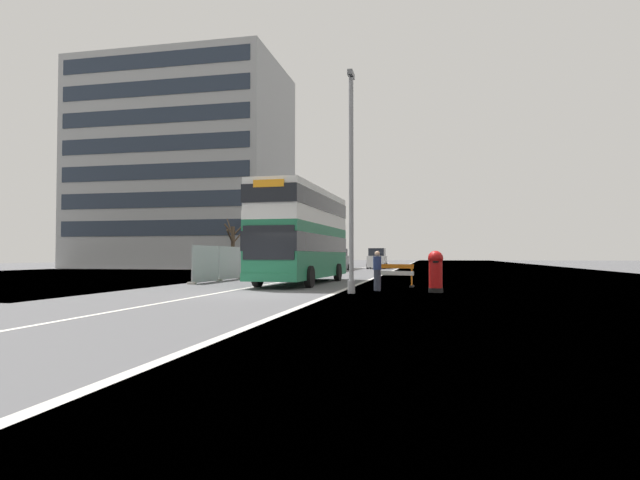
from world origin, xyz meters
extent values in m
cube|color=#4C4C4F|center=(0.00, 0.00, -0.05)|extent=(140.00, 280.00, 0.10)
cube|color=gray|center=(13.21, 0.00, -0.03)|extent=(20.00, 280.00, 0.05)
cube|color=#B2AFA8|center=(3.21, 0.00, 0.00)|extent=(0.24, 196.00, 0.01)
cube|color=silver|center=(-1.29, 0.00, 0.00)|extent=(0.16, 168.00, 0.01)
cube|color=brown|center=(-19.79, 12.93, -0.03)|extent=(28.00, 36.00, 0.05)
cube|color=#1E6B47|center=(0.26, 7.89, 1.69)|extent=(2.82, 10.89, 2.68)
cube|color=silver|center=(0.26, 7.89, 3.23)|extent=(2.82, 10.89, 0.40)
cube|color=silver|center=(0.26, 7.89, 4.15)|extent=(2.79, 10.78, 1.45)
cube|color=black|center=(0.26, 7.89, 2.09)|extent=(2.85, 11.00, 0.86)
cube|color=black|center=(0.26, 7.89, 4.15)|extent=(2.83, 10.94, 0.80)
cube|color=black|center=(0.11, 2.47, 2.02)|extent=(2.31, 0.13, 1.47)
cube|color=orange|center=(0.11, 2.47, 4.55)|extent=(1.38, 0.10, 0.32)
cube|color=#1E6B47|center=(0.26, 7.89, 0.53)|extent=(2.85, 11.00, 0.36)
cylinder|color=black|center=(-1.09, 4.58, 0.50)|extent=(0.33, 1.01, 1.00)
cylinder|color=black|center=(1.42, 4.50, 0.50)|extent=(0.33, 1.01, 1.00)
cylinder|color=black|center=(-0.91, 10.91, 0.50)|extent=(0.33, 1.01, 1.00)
cylinder|color=black|center=(1.60, 10.83, 0.50)|extent=(0.33, 1.01, 1.00)
cylinder|color=gray|center=(3.85, 1.29, 4.23)|extent=(0.18, 0.18, 8.45)
cube|color=slate|center=(3.85, 1.29, 8.57)|extent=(0.20, 0.70, 0.20)
cylinder|color=gray|center=(3.85, 1.29, 0.25)|extent=(0.29, 0.29, 0.50)
cylinder|color=black|center=(7.05, 2.55, 0.09)|extent=(0.58, 0.58, 0.18)
cylinder|color=#AD0F0F|center=(7.05, 2.55, 0.77)|extent=(0.54, 0.54, 1.18)
sphere|color=#AD0F0F|center=(7.05, 2.55, 1.36)|extent=(0.60, 0.60, 0.60)
cube|color=black|center=(7.05, 2.27, 1.22)|extent=(0.22, 0.03, 0.07)
cube|color=orange|center=(5.16, 6.01, 0.96)|extent=(1.86, 0.45, 0.20)
cube|color=white|center=(5.16, 6.01, 0.64)|extent=(1.86, 0.45, 0.20)
cube|color=orange|center=(4.33, 6.17, 0.48)|extent=(0.08, 0.08, 0.96)
cube|color=black|center=(4.33, 6.17, 0.04)|extent=(0.22, 0.46, 0.08)
cube|color=orange|center=(5.98, 5.84, 0.48)|extent=(0.08, 0.08, 0.96)
cube|color=black|center=(5.98, 5.84, 0.04)|extent=(0.22, 0.46, 0.08)
cube|color=#A8AAAD|center=(-5.01, 7.50, 1.02)|extent=(0.04, 3.26, 1.95)
cube|color=#A8AAAD|center=(-5.01, 10.90, 1.02)|extent=(0.04, 3.26, 1.95)
cube|color=#A8AAAD|center=(-5.01, 14.30, 1.02)|extent=(0.04, 3.26, 1.95)
cube|color=#A8AAAD|center=(-5.01, 17.70, 1.02)|extent=(0.04, 3.26, 1.95)
cube|color=#A8AAAD|center=(-5.01, 21.10, 1.02)|extent=(0.04, 3.26, 1.95)
cube|color=#A8AAAD|center=(-5.01, 24.50, 1.02)|extent=(0.04, 3.26, 1.95)
cylinder|color=#939699|center=(-5.01, 5.80, 1.02)|extent=(0.06, 0.06, 2.05)
cube|color=gray|center=(-5.01, 5.80, 0.06)|extent=(0.44, 0.20, 0.12)
cylinder|color=#939699|center=(-5.01, 9.20, 1.02)|extent=(0.06, 0.06, 2.05)
cube|color=gray|center=(-5.01, 9.20, 0.06)|extent=(0.44, 0.20, 0.12)
cylinder|color=#939699|center=(-5.01, 12.60, 1.02)|extent=(0.06, 0.06, 2.05)
cube|color=gray|center=(-5.01, 12.60, 0.06)|extent=(0.44, 0.20, 0.12)
cylinder|color=#939699|center=(-5.01, 16.00, 1.02)|extent=(0.06, 0.06, 2.05)
cube|color=gray|center=(-5.01, 16.00, 0.06)|extent=(0.44, 0.20, 0.12)
cylinder|color=#939699|center=(-5.01, 19.40, 1.02)|extent=(0.06, 0.06, 2.05)
cube|color=gray|center=(-5.01, 19.40, 0.06)|extent=(0.44, 0.20, 0.12)
cylinder|color=#939699|center=(-5.01, 22.80, 1.02)|extent=(0.06, 0.06, 2.05)
cube|color=gray|center=(-5.01, 22.80, 0.06)|extent=(0.44, 0.20, 0.12)
cylinder|color=#939699|center=(-5.01, 26.20, 1.02)|extent=(0.06, 0.06, 2.05)
cube|color=gray|center=(-5.01, 26.20, 0.06)|extent=(0.44, 0.20, 0.12)
cube|color=gray|center=(-2.93, 24.14, 0.86)|extent=(1.81, 4.31, 1.35)
cube|color=black|center=(-2.93, 24.14, 1.91)|extent=(1.66, 2.37, 0.76)
cylinder|color=black|center=(-2.03, 25.48, 0.30)|extent=(0.20, 0.60, 0.60)
cylinder|color=black|center=(-3.84, 25.48, 0.30)|extent=(0.20, 0.60, 0.60)
cylinder|color=black|center=(-2.03, 22.80, 0.30)|extent=(0.20, 0.60, 0.60)
cylinder|color=black|center=(-3.84, 22.80, 0.30)|extent=(0.20, 0.60, 0.60)
cube|color=slate|center=(-2.06, 31.13, 0.80)|extent=(1.76, 4.22, 1.25)
cube|color=black|center=(-2.06, 31.13, 1.77)|extent=(1.62, 2.32, 0.69)
cylinder|color=black|center=(-1.18, 32.44, 0.30)|extent=(0.20, 0.60, 0.60)
cylinder|color=black|center=(-2.94, 32.44, 0.30)|extent=(0.20, 0.60, 0.60)
cylinder|color=black|center=(-1.18, 29.83, 0.30)|extent=(0.20, 0.60, 0.60)
cylinder|color=black|center=(-2.94, 29.83, 0.30)|extent=(0.20, 0.60, 0.60)
cube|color=silver|center=(0.96, 39.23, 0.80)|extent=(1.84, 4.23, 1.24)
cube|color=black|center=(0.96, 39.23, 1.83)|extent=(1.69, 2.32, 0.84)
cylinder|color=black|center=(1.88, 40.53, 0.30)|extent=(0.20, 0.60, 0.60)
cylinder|color=black|center=(0.04, 40.53, 0.30)|extent=(0.20, 0.60, 0.60)
cylinder|color=black|center=(1.88, 37.92, 0.30)|extent=(0.20, 0.60, 0.60)
cylinder|color=black|center=(0.04, 37.92, 0.30)|extent=(0.20, 0.60, 0.60)
cylinder|color=#4C3D2D|center=(-12.59, 30.58, 2.18)|extent=(0.37, 0.37, 4.37)
cylinder|color=#4C3D2D|center=(-11.81, 30.75, 4.28)|extent=(1.70, 0.53, 1.76)
cylinder|color=#4C3D2D|center=(-12.39, 31.46, 3.33)|extent=(0.57, 1.88, 1.43)
cylinder|color=#4C3D2D|center=(-13.05, 30.96, 4.26)|extent=(1.09, 0.93, 1.92)
cylinder|color=#4C3D2D|center=(-12.96, 30.37, 4.07)|extent=(0.96, 0.66, 1.20)
cylinder|color=#4C3D2D|center=(-12.53, 29.65, 3.31)|extent=(0.31, 1.98, 1.43)
cylinder|color=#4C3D2D|center=(-14.11, 40.93, 1.79)|extent=(0.40, 0.40, 3.57)
cylinder|color=#4C3D2D|center=(-13.75, 40.92, 3.47)|extent=(0.85, 0.19, 1.08)
cylinder|color=#4C3D2D|center=(-13.94, 41.56, 4.14)|extent=(0.49, 1.39, 1.80)
cylinder|color=#4C3D2D|center=(-14.58, 41.49, 4.12)|extent=(1.19, 1.35, 1.79)
cylinder|color=#4C3D2D|center=(-14.65, 40.55, 3.13)|extent=(1.27, 0.96, 1.46)
cylinder|color=#4C3D2D|center=(-13.99, 40.30, 3.10)|extent=(0.46, 1.46, 1.66)
cylinder|color=#2D3342|center=(4.68, 3.01, 0.44)|extent=(0.29, 0.29, 0.87)
cylinder|color=navy|center=(4.68, 3.01, 1.16)|extent=(0.34, 0.34, 0.56)
sphere|color=tan|center=(4.68, 3.01, 1.55)|extent=(0.22, 0.22, 0.22)
cube|color=#9EA0A3|center=(-22.59, 40.18, 12.17)|extent=(23.64, 15.60, 24.34)
cube|color=#232D3D|center=(-22.59, 32.35, 4.41)|extent=(22.22, 0.08, 1.70)
cube|color=#232D3D|center=(-22.59, 32.35, 7.45)|extent=(22.22, 0.08, 1.70)
cube|color=#232D3D|center=(-22.59, 32.35, 10.50)|extent=(22.22, 0.08, 1.70)
cube|color=#232D3D|center=(-22.59, 32.35, 13.54)|extent=(22.22, 0.08, 1.70)
cube|color=#232D3D|center=(-22.59, 32.35, 16.58)|extent=(22.22, 0.08, 1.70)
cube|color=#232D3D|center=(-22.59, 32.35, 19.62)|extent=(22.22, 0.08, 1.70)
cube|color=#232D3D|center=(-22.59, 32.35, 22.66)|extent=(22.22, 0.08, 1.70)
camera|label=1|loc=(6.92, -18.85, 1.48)|focal=29.44mm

